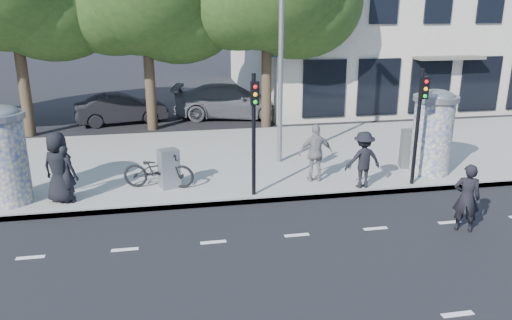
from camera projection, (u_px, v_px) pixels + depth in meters
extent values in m
plane|color=black|center=(314.00, 264.00, 10.60)|extent=(120.00, 120.00, 0.00)
cube|color=gray|center=(252.00, 158.00, 17.61)|extent=(40.00, 8.00, 0.15)
cube|color=slate|center=(277.00, 199.00, 13.91)|extent=(40.00, 0.10, 0.16)
cube|color=silver|center=(297.00, 235.00, 11.92)|extent=(32.00, 0.12, 0.01)
cylinder|color=beige|center=(4.00, 162.00, 13.18)|extent=(1.20, 1.20, 2.30)
cylinder|color=beige|center=(432.00, 138.00, 15.53)|extent=(1.20, 1.20, 2.30)
cylinder|color=slate|center=(436.00, 98.00, 15.15)|extent=(1.36, 1.36, 0.16)
ellipsoid|color=slate|center=(436.00, 96.00, 15.13)|extent=(1.10, 1.10, 0.38)
cylinder|color=black|center=(254.00, 136.00, 13.55)|extent=(0.11, 0.11, 3.40)
cube|color=black|center=(255.00, 93.00, 13.02)|extent=(0.22, 0.14, 0.62)
cylinder|color=black|center=(417.00, 128.00, 14.39)|extent=(0.11, 0.11, 3.40)
cube|color=black|center=(424.00, 88.00, 13.86)|extent=(0.22, 0.14, 0.62)
cylinder|color=slate|center=(281.00, 41.00, 15.77)|extent=(0.16, 0.16, 8.00)
cylinder|color=#38281C|center=(23.00, 79.00, 20.13)|extent=(0.44, 0.44, 4.73)
cylinder|color=#38281C|center=(150.00, 79.00, 21.23)|extent=(0.44, 0.44, 4.41)
cylinder|color=#38281C|center=(266.00, 75.00, 21.70)|extent=(0.44, 0.44, 4.59)
cube|color=black|center=(480.00, 84.00, 23.89)|extent=(18.00, 0.10, 2.60)
cube|color=#59544C|center=(449.00, 58.00, 22.82)|extent=(3.20, 0.90, 0.12)
cube|color=#194C8C|center=(288.00, 53.00, 21.75)|extent=(1.60, 0.06, 0.30)
imported|color=black|center=(59.00, 168.00, 13.27)|extent=(1.11, 0.95, 1.92)
imported|color=black|center=(65.00, 174.00, 13.31)|extent=(0.68, 0.55, 1.60)
imported|color=black|center=(363.00, 160.00, 14.39)|extent=(1.11, 0.68, 1.67)
imported|color=gray|center=(316.00, 153.00, 14.88)|extent=(1.06, 0.64, 1.75)
imported|color=black|center=(467.00, 198.00, 11.94)|extent=(0.73, 0.64, 1.69)
imported|color=black|center=(158.00, 170.00, 14.43)|extent=(1.17, 2.17, 1.08)
cube|color=gray|center=(169.00, 169.00, 14.42)|extent=(0.66, 0.57, 1.16)
cube|color=slate|center=(410.00, 149.00, 16.21)|extent=(0.68, 0.56, 1.25)
imported|color=black|center=(122.00, 109.00, 22.83)|extent=(2.23, 4.30, 1.35)
imported|color=#595B61|center=(231.00, 101.00, 23.89)|extent=(3.19, 5.80, 1.59)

